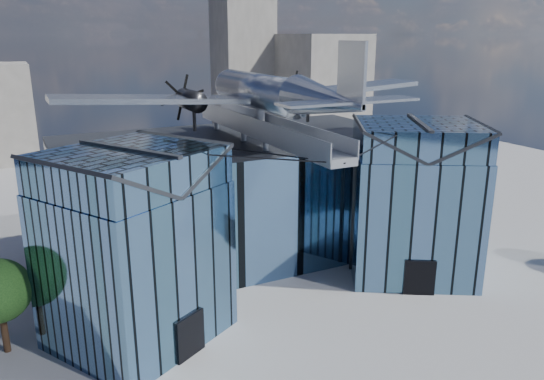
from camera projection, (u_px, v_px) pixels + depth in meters
name	position (u px, v px, depth m)	size (l,w,h in m)	color
ground_plane	(284.00, 293.00, 38.22)	(120.00, 120.00, 0.00)	gray
museum	(250.00, 198.00, 41.66)	(32.88, 24.50, 17.60)	teal
bg_towers	(137.00, 89.00, 79.42)	(77.00, 24.50, 26.00)	gray
tree_side_e	(437.00, 168.00, 57.47)	(3.98, 3.98, 5.93)	#322114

